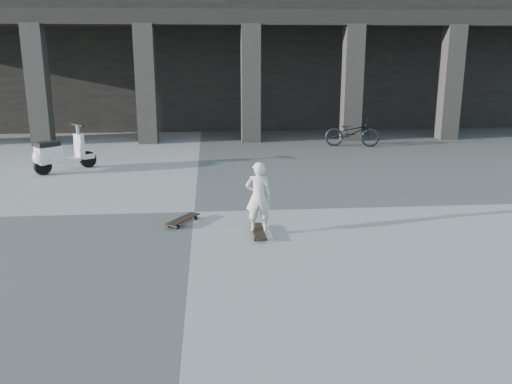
{
  "coord_description": "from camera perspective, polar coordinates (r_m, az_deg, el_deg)",
  "views": [
    {
      "loc": [
        0.36,
        -10.48,
        3.17
      ],
      "look_at": [
        1.16,
        -0.99,
        0.65
      ],
      "focal_mm": 38.0,
      "sensor_mm": 36.0,
      "label": 1
    }
  ],
  "objects": [
    {
      "name": "ground",
      "position": [
        10.95,
        -6.53,
        -2.1
      ],
      "size": [
        90.0,
        90.0,
        0.0
      ],
      "primitive_type": "plane",
      "color": "#4D4E4B",
      "rests_on": "ground"
    },
    {
      "name": "child",
      "position": [
        9.35,
        0.26,
        -0.49
      ],
      "size": [
        0.47,
        0.33,
        1.22
      ],
      "primitive_type": "imported",
      "rotation": [
        0.0,
        0.0,
        3.06
      ],
      "color": "silver",
      "rests_on": "longboard"
    },
    {
      "name": "bicycle",
      "position": [
        18.47,
        10.1,
        6.2
      ],
      "size": [
        1.89,
        1.0,
        0.94
      ],
      "primitive_type": "imported",
      "rotation": [
        0.0,
        0.0,
        1.36
      ],
      "color": "black",
      "rests_on": "ground"
    },
    {
      "name": "scooter",
      "position": [
        15.17,
        -20.46,
        3.68
      ],
      "size": [
        1.42,
        1.27,
        1.22
      ],
      "rotation": [
        0.0,
        0.0,
        0.71
      ],
      "color": "black",
      "rests_on": "ground"
    },
    {
      "name": "colonnade",
      "position": [
        24.25,
        -5.89,
        14.42
      ],
      "size": [
        28.0,
        8.82,
        6.0
      ],
      "color": "black",
      "rests_on": "ground"
    },
    {
      "name": "longboard",
      "position": [
        9.54,
        0.26,
        -4.15
      ],
      "size": [
        0.22,
        0.87,
        0.09
      ],
      "rotation": [
        0.0,
        0.0,
        1.59
      ],
      "color": "black",
      "rests_on": "ground"
    },
    {
      "name": "skateboard_spare",
      "position": [
        10.23,
        -7.72,
        -2.9
      ],
      "size": [
        0.63,
        0.83,
        0.1
      ],
      "rotation": [
        0.0,
        0.0,
        1.01
      ],
      "color": "black",
      "rests_on": "ground"
    }
  ]
}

